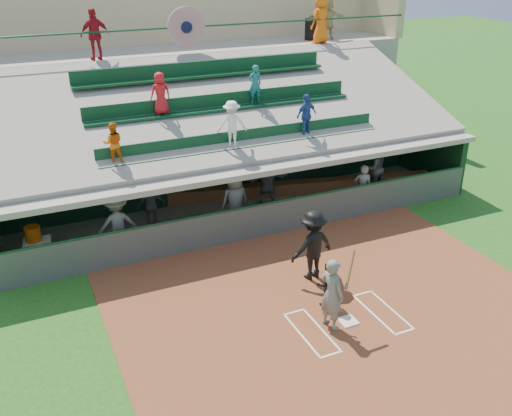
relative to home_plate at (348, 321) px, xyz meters
name	(u,v)px	position (x,y,z in m)	size (l,w,h in m)	color
ground	(348,322)	(0.00, 0.00, -0.04)	(100.00, 100.00, 0.00)	#1D4E16
dirt_slab	(337,311)	(0.00, 0.50, -0.03)	(11.00, 9.00, 0.02)	brown
home_plate	(348,321)	(0.00, 0.00, 0.00)	(0.43, 0.43, 0.03)	white
batters_box_chalk	(348,322)	(0.00, 0.00, -0.01)	(2.65, 1.85, 0.01)	silver
dugout_floor	(241,214)	(0.00, 6.75, -0.02)	(16.00, 3.50, 0.04)	gray
concourse_slab	(179,103)	(0.00, 13.50, 2.26)	(20.00, 3.00, 4.60)	gray
grandstand	(203,123)	(-0.01, 10.51, 2.23)	(20.40, 10.40, 7.80)	#4A4F4A
batter_at_plate	(332,293)	(-0.49, 0.04, 0.92)	(0.93, 0.80, 1.95)	#5A5D58
catcher	(327,284)	(-0.12, 0.88, 0.59)	(0.59, 0.46, 1.20)	black
home_umpire	(312,245)	(0.19, 2.20, 0.99)	(1.30, 0.75, 2.02)	black
dugout_bench	(227,193)	(-0.01, 8.11, 0.24)	(15.69, 0.47, 0.47)	#925C35
white_table	(39,251)	(-6.63, 6.22, 0.34)	(0.76, 0.57, 0.66)	white
water_cooler	(33,234)	(-6.70, 6.24, 0.89)	(0.44, 0.44, 0.44)	#D2580C
dugout_player_a	(117,224)	(-4.38, 5.75, 0.95)	(1.23, 0.71, 1.90)	#5B5E58
dugout_player_b	(151,206)	(-3.06, 6.95, 0.79)	(0.93, 0.39, 1.58)	#565853
dugout_player_c	(235,201)	(-0.63, 5.78, 1.00)	(0.97, 0.63, 1.98)	#555853
dugout_player_d	(267,181)	(1.13, 7.09, 0.91)	(1.68, 0.54, 1.82)	#5D605B
dugout_player_e	(362,188)	(3.93, 5.35, 0.84)	(0.61, 0.40, 1.66)	#5F615C
dugout_player_f	(375,168)	(5.32, 6.62, 0.90)	(0.87, 0.68, 1.79)	#5F615C
trash_bin	(312,29)	(6.15, 13.22, 5.02)	(0.60, 0.60, 0.90)	black
concourse_staff_a	(95,34)	(-3.39, 12.14, 5.47)	(1.06, 0.44, 1.81)	#A3121E
concourse_staff_b	(321,19)	(5.98, 12.16, 5.55)	(0.96, 0.63, 1.97)	orange
concourse_staff_c	(328,19)	(6.86, 13.07, 5.45)	(1.64, 0.52, 1.76)	tan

